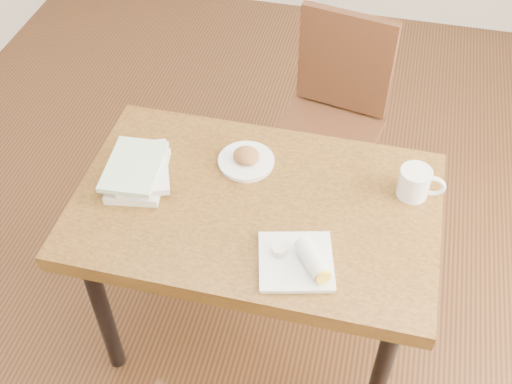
% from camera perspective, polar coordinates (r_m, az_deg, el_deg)
% --- Properties ---
extents(ground, '(4.00, 5.00, 0.01)m').
position_cam_1_polar(ground, '(2.68, 0.00, -11.93)').
color(ground, '#472814').
rests_on(ground, ground).
extents(table, '(1.18, 0.75, 0.75)m').
position_cam_1_polar(table, '(2.14, 0.00, -2.56)').
color(table, brown).
rests_on(table, ground).
extents(chair_far, '(0.49, 0.49, 0.95)m').
position_cam_1_polar(chair_far, '(2.75, 6.83, 7.16)').
color(chair_far, '#402112').
rests_on(chair_far, ground).
extents(plate_scone, '(0.19, 0.19, 0.06)m').
position_cam_1_polar(plate_scone, '(2.19, -0.87, 2.93)').
color(plate_scone, white).
rests_on(plate_scone, table).
extents(coffee_mug, '(0.15, 0.10, 0.10)m').
position_cam_1_polar(coffee_mug, '(2.13, 14.03, 0.84)').
color(coffee_mug, white).
rests_on(coffee_mug, table).
extents(plate_burrito, '(0.27, 0.27, 0.07)m').
position_cam_1_polar(plate_burrito, '(1.90, 4.00, -6.12)').
color(plate_burrito, white).
rests_on(plate_burrito, table).
extents(book_stack, '(0.25, 0.30, 0.07)m').
position_cam_1_polar(book_stack, '(2.17, -10.42, 1.88)').
color(book_stack, white).
rests_on(book_stack, table).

